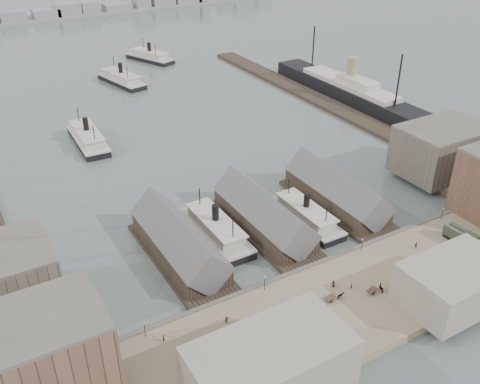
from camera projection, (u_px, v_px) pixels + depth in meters
ground at (298, 261)px, 139.28m from camera, size 900.00×900.00×0.00m
quay at (349, 303)px, 123.82m from camera, size 180.00×30.00×2.00m
seawall at (311, 268)px, 134.82m from camera, size 180.00×1.20×2.30m
east_wharf at (322, 101)px, 240.50m from camera, size 10.00×180.00×1.60m
ferry_shed_west at (179, 244)px, 138.18m from camera, size 14.00×42.00×12.60m
ferry_shed_center at (264, 216)px, 149.61m from camera, size 14.00×42.00×12.60m
ferry_shed_east at (336, 193)px, 161.03m from camera, size 14.00×42.00×12.60m
warehouse_west_front at (18, 369)px, 94.07m from camera, size 32.00×18.00×18.00m
warehouse_east_back at (441, 150)px, 175.67m from camera, size 28.00×20.00×15.00m
street_bldg_center at (455, 283)px, 120.65m from camera, size 24.00×16.00×10.00m
street_bldg_west at (270, 368)px, 98.18m from camera, size 30.00×16.00×12.00m
lamp_post_far_w at (144, 327)px, 111.93m from camera, size 0.44×0.44×3.92m
lamp_post_near_w at (265, 280)px, 125.11m from camera, size 0.44×0.44×3.92m
lamp_post_near_e at (362, 243)px, 138.30m from camera, size 0.44×0.44×3.92m
lamp_post_far_e at (443, 212)px, 151.48m from camera, size 0.44×0.44×3.92m
far_shore at (25, 15)px, 386.41m from camera, size 500.00×40.00×15.72m
ferry_docked_west at (216, 228)px, 148.13m from camera, size 8.94×29.81×10.64m
ferry_docked_east at (306, 215)px, 154.70m from camera, size 8.33×27.77×9.92m
ferry_open_near at (88, 138)px, 201.42m from camera, size 10.63×31.57×11.15m
ferry_open_mid at (122, 79)px, 263.04m from camera, size 15.89×32.46×11.13m
ferry_open_far at (150, 56)px, 298.01m from camera, size 19.87×31.42×10.80m
ocean_steamer at (350, 90)px, 243.39m from camera, size 13.18×96.32×19.26m
tram at (463, 237)px, 141.59m from camera, size 3.57×11.41×4.01m
horse_cart_left at (199, 349)px, 109.28m from camera, size 4.72×2.19×1.43m
horse_cart_center at (337, 297)px, 123.00m from camera, size 4.95×2.22×1.54m
horse_cart_right at (380, 289)px, 125.43m from camera, size 4.87×2.60×1.71m
pedestrian_0 at (164, 338)px, 111.58m from camera, size 0.76×0.80×1.77m
pedestrian_1 at (199, 349)px, 109.00m from camera, size 0.98×0.83×1.77m
pedestrian_2 at (227, 320)px, 116.34m from camera, size 1.29×1.11×1.73m
pedestrian_3 at (288, 338)px, 111.59m from camera, size 0.88×1.11×1.76m
pedestrian_4 at (333, 284)px, 126.90m from camera, size 0.82×1.01×1.78m
pedestrian_5 at (351, 286)px, 126.35m from camera, size 0.73×0.67×1.62m
pedestrian_6 at (416, 245)px, 140.63m from camera, size 1.07×1.03×1.75m
pedestrian_7 at (445, 270)px, 131.65m from camera, size 1.24×1.16×1.68m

